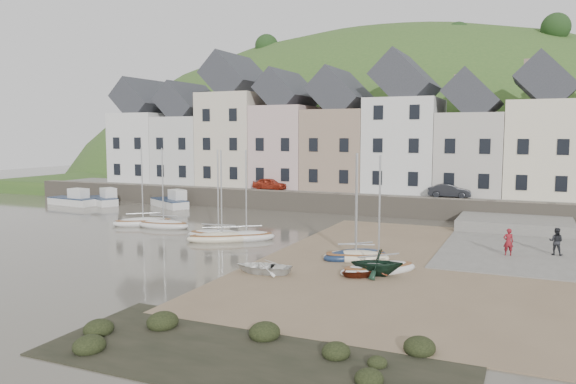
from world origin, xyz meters
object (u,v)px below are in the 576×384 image
at_px(rowboat_green, 377,262).
at_px(car_right, 449,191).
at_px(car_left, 270,184).
at_px(rowboat_white, 263,267).
at_px(sailboat_0, 164,224).
at_px(rowboat_red, 362,270).
at_px(person_red, 508,242).
at_px(person_dark, 556,241).

height_order(rowboat_green, car_right, car_right).
relative_size(car_left, car_right, 0.95).
distance_m(rowboat_white, car_right, 25.55).
xyz_separation_m(rowboat_white, rowboat_green, (5.50, 1.79, 0.37)).
distance_m(sailboat_0, car_right, 24.52).
height_order(rowboat_white, rowboat_red, rowboat_white).
height_order(person_red, person_dark, person_dark).
relative_size(sailboat_0, person_red, 3.97).
bearing_deg(rowboat_green, person_dark, 120.42).
distance_m(sailboat_0, car_left, 15.42).
distance_m(sailboat_0, rowboat_white, 16.33).
bearing_deg(person_red, sailboat_0, -15.77).
bearing_deg(rowboat_white, sailboat_0, -131.22).
bearing_deg(car_left, rowboat_red, -143.83).
relative_size(person_red, person_dark, 0.99).
bearing_deg(rowboat_red, car_right, 122.97).
xyz_separation_m(rowboat_red, person_red, (6.54, 7.70, 0.58)).
distance_m(rowboat_green, car_right, 23.05).
bearing_deg(sailboat_0, person_red, -0.96).
xyz_separation_m(rowboat_red, car_left, (-16.32, 23.31, 1.86)).
bearing_deg(person_dark, sailboat_0, 12.62).
height_order(rowboat_white, person_red, person_red).
xyz_separation_m(rowboat_white, car_right, (5.93, 24.78, 1.83)).
height_order(sailboat_0, rowboat_green, sailboat_0).
bearing_deg(car_right, sailboat_0, 122.21).
xyz_separation_m(rowboat_red, person_dark, (9.09, 8.94, 0.59)).
bearing_deg(car_left, person_red, -123.16).
distance_m(rowboat_white, rowboat_red, 5.06).
bearing_deg(sailboat_0, rowboat_white, -35.95).
xyz_separation_m(sailboat_0, rowboat_green, (18.72, -7.80, 0.47)).
distance_m(rowboat_red, person_dark, 12.76).
bearing_deg(person_dark, rowboat_white, 47.66).
distance_m(person_red, person_dark, 2.84).
xyz_separation_m(person_red, person_dark, (2.55, 1.24, 0.01)).
bearing_deg(rowboat_green, rowboat_white, -87.28).
bearing_deg(car_left, sailboat_0, 174.65).
bearing_deg(rowboat_red, person_red, 85.31).
bearing_deg(person_dark, rowboat_red, 55.40).
relative_size(rowboat_white, rowboat_red, 1.13).
bearing_deg(person_dark, rowboat_green, 56.55).
height_order(person_dark, car_right, car_right).
bearing_deg(person_red, rowboat_white, 24.07).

